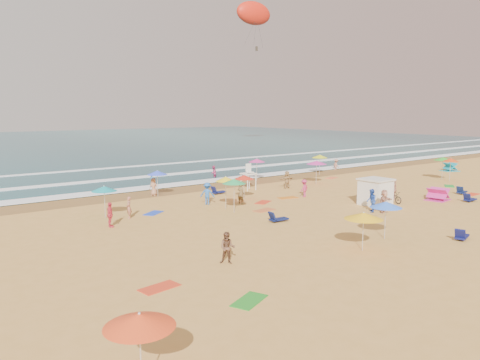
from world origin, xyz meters
TOP-DOWN VIEW (x-y plane):
  - ground at (0.00, 0.00)m, footprint 220.00×220.00m
  - ocean at (0.00, 84.00)m, footprint 220.00×140.00m
  - wet_sand at (0.00, 12.50)m, footprint 220.00×220.00m
  - surf_foam at (0.00, 21.32)m, footprint 200.00×18.70m
  - cabana at (5.90, -3.23)m, footprint 2.00×2.00m
  - cabana_roof at (5.90, -3.23)m, footprint 2.20×2.20m
  - bicycle at (7.80, -3.53)m, footprint 0.83×1.85m
  - lifeguard_stand at (2.38, 8.54)m, footprint 1.20×1.20m
  - beach_umbrellas at (-0.31, 0.05)m, footprint 57.74×29.38m
  - loungers at (7.43, -3.62)m, footprint 61.59×21.75m
  - towels at (2.38, -2.15)m, footprint 37.43×24.45m
  - popup_tents at (21.42, -0.40)m, footprint 21.54×11.54m
  - beachgoers at (-1.30, 3.98)m, footprint 45.32×25.92m
  - parasail at (36.56, 50.16)m, footprint 8.31×2.91m

SIDE VIEW (x-z plane):
  - ground at x=0.00m, z-range 0.00..0.00m
  - ocean at x=0.00m, z-range -0.09..0.09m
  - wet_sand at x=0.00m, z-range 0.01..0.01m
  - towels at x=2.38m, z-range 0.00..0.03m
  - surf_foam at x=0.00m, z-range 0.08..0.12m
  - loungers at x=7.43m, z-range 0.00..0.34m
  - bicycle at x=7.80m, z-range 0.00..0.94m
  - popup_tents at x=21.42m, z-range 0.00..1.20m
  - beachgoers at x=-1.30m, z-range -0.22..1.80m
  - cabana at x=5.90m, z-range 0.00..2.00m
  - lifeguard_stand at x=2.38m, z-range 0.00..2.10m
  - cabana_roof at x=5.90m, z-range 2.00..2.12m
  - beach_umbrellas at x=-0.31m, z-range 1.77..2.55m
  - parasail at x=36.56m, z-range 21.89..31.63m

